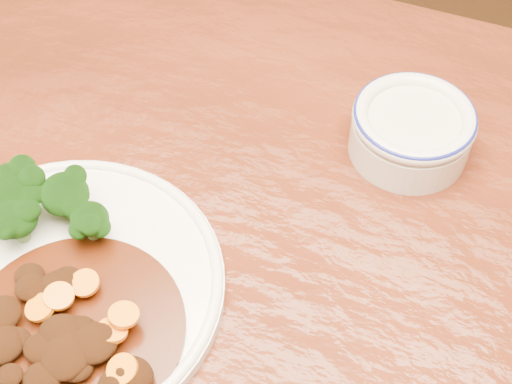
% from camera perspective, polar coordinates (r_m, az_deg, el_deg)
% --- Properties ---
extents(dining_table, '(1.51, 0.91, 0.75)m').
position_cam_1_polar(dining_table, '(0.74, 0.42, -9.78)').
color(dining_table, '#5E2310').
rests_on(dining_table, ground).
extents(dinner_plate, '(0.30, 0.30, 0.02)m').
position_cam_1_polar(dinner_plate, '(0.68, -15.32, -7.31)').
color(dinner_plate, white).
rests_on(dinner_plate, dining_table).
extents(broccoli_florets, '(0.14, 0.09, 0.05)m').
position_cam_1_polar(broccoli_florets, '(0.69, -17.46, -0.98)').
color(broccoli_florets, '#608A47').
rests_on(broccoli_florets, dinner_plate).
extents(mince_stew, '(0.19, 0.19, 0.03)m').
position_cam_1_polar(mince_stew, '(0.63, -14.98, -11.20)').
color(mince_stew, '#421407').
rests_on(mince_stew, dinner_plate).
extents(dip_bowl, '(0.13, 0.13, 0.06)m').
position_cam_1_polar(dip_bowl, '(0.76, 12.35, 4.94)').
color(dip_bowl, beige).
rests_on(dip_bowl, dining_table).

